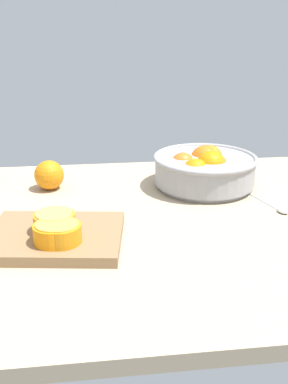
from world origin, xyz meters
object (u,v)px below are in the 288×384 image
loose_orange_1 (49,175)px  cutting_board (55,237)px  spoon (271,205)px  orange_half_1 (61,233)px  fruit_bowl (205,169)px  orange_half_2 (55,222)px  orange_half_0 (54,233)px

loose_orange_1 → cutting_board: bearing=-84.4°
spoon → loose_orange_1: bearing=160.8°
loose_orange_1 → orange_half_1: bearing=-82.5°
fruit_bowl → cutting_board: 47.97cm
cutting_board → loose_orange_1: size_ratio=3.47×
orange_half_1 → spoon: size_ratio=0.47×
orange_half_2 → spoon: orange_half_2 is taller
fruit_bowl → orange_half_2: (-38.34, -27.90, -0.97)cm
orange_half_1 → orange_half_2: orange_half_2 is taller
cutting_board → fruit_bowl: bearing=36.3°
cutting_board → spoon: bearing=13.9°
fruit_bowl → cutting_board: fruit_bowl is taller
cutting_board → orange_half_2: (0.16, 0.42, 3.11)cm
loose_orange_1 → spoon: size_ratio=0.46×
orange_half_1 → fruit_bowl: bearing=41.8°
orange_half_1 → loose_orange_1: size_ratio=1.03×
orange_half_1 → orange_half_2: size_ratio=0.95×
orange_half_0 → orange_half_2: size_ratio=0.97×
fruit_bowl → orange_half_1: bearing=-138.2°
loose_orange_1 → spoon: (54.57, -19.00, -3.50)cm
cutting_board → orange_half_1: bearing=-70.4°
cutting_board → orange_half_1: size_ratio=3.39×
spoon → fruit_bowl: bearing=129.7°
orange_half_0 → loose_orange_1: loose_orange_1 is taller
loose_orange_1 → spoon: bearing=-19.2°
orange_half_0 → spoon: orange_half_0 is taller
orange_half_2 → loose_orange_1: (-3.29, 31.34, -0.30)cm
orange_half_1 → orange_half_2: bearing=106.4°
loose_orange_1 → orange_half_2: bearing=-84.0°
cutting_board → orange_half_2: orange_half_2 is taller
fruit_bowl → spoon: fruit_bowl is taller
loose_orange_1 → orange_half_0: bearing=-84.4°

